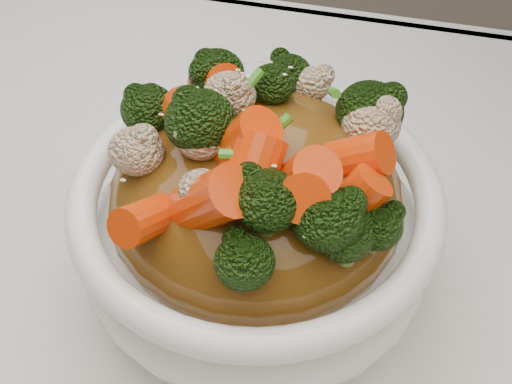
% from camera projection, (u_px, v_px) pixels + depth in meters
% --- Properties ---
extents(tablecloth, '(1.20, 0.80, 0.04)m').
position_uv_depth(tablecloth, '(232.00, 326.00, 0.42)').
color(tablecloth, silver).
rests_on(tablecloth, dining_table).
extents(bowl, '(0.25, 0.25, 0.09)m').
position_uv_depth(bowl, '(256.00, 228.00, 0.40)').
color(bowl, white).
rests_on(bowl, tablecloth).
extents(sauce_base, '(0.20, 0.20, 0.10)m').
position_uv_depth(sauce_base, '(256.00, 196.00, 0.37)').
color(sauce_base, '#5B370F').
rests_on(sauce_base, bowl).
extents(carrots, '(0.20, 0.20, 0.05)m').
position_uv_depth(carrots, '(256.00, 112.00, 0.32)').
color(carrots, '#E53C07').
rests_on(carrots, sauce_base).
extents(broccoli, '(0.20, 0.20, 0.05)m').
position_uv_depth(broccoli, '(256.00, 114.00, 0.33)').
color(broccoli, black).
rests_on(broccoli, sauce_base).
extents(cauliflower, '(0.20, 0.20, 0.04)m').
position_uv_depth(cauliflower, '(256.00, 117.00, 0.33)').
color(cauliflower, beige).
rests_on(cauliflower, sauce_base).
extents(scallions, '(0.15, 0.15, 0.02)m').
position_uv_depth(scallions, '(256.00, 111.00, 0.32)').
color(scallions, '#378B20').
rests_on(scallions, sauce_base).
extents(sesame_seeds, '(0.18, 0.18, 0.01)m').
position_uv_depth(sesame_seeds, '(256.00, 111.00, 0.32)').
color(sesame_seeds, beige).
rests_on(sesame_seeds, sauce_base).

